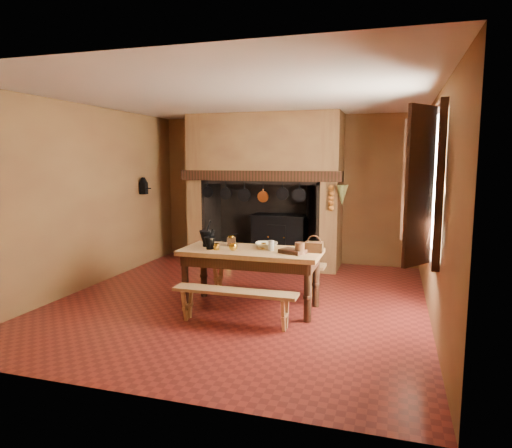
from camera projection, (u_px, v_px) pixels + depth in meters
The scene contains 28 objects.
floor at pixel (241, 300), 6.45m from camera, with size 5.50×5.50×0.00m, color maroon.
ceiling at pixel (240, 97), 6.06m from camera, with size 5.50×5.50×0.00m, color silver.
back_wall at pixel (286, 189), 8.86m from camera, with size 5.00×0.02×2.80m, color olive.
wall_left at pixel (86, 197), 6.97m from camera, with size 0.02×5.50×2.80m, color olive.
wall_right at pixel (436, 207), 5.53m from camera, with size 0.02×5.50×2.80m, color olive.
wall_front at pixel (130, 231), 3.64m from camera, with size 5.00×0.02×2.80m, color olive.
chimney_breast at pixel (265, 168), 8.47m from camera, with size 2.95×0.96×2.80m.
iron_range at pixel (280, 238), 8.71m from camera, with size 1.12×0.55×1.60m.
hearth_pans at pixel (227, 257), 8.84m from camera, with size 0.51×0.62×0.20m.
hanging_pans at pixel (255, 195), 8.07m from camera, with size 1.92×0.29×0.27m.
onion_string at pixel (331, 198), 7.67m from camera, with size 0.12×0.10×0.46m, color #A5671E, non-canonical shape.
herb_bunch at pixel (342, 195), 7.61m from camera, with size 0.20×0.20×0.35m, color brown.
window at pixel (426, 184), 5.16m from camera, with size 0.39×1.75×1.76m.
wall_coffee_mill at pixel (144, 185), 8.40m from camera, with size 0.23×0.16×0.31m.
work_table at pixel (251, 259), 6.02m from camera, with size 1.84×0.82×0.80m.
bench_front at pixel (235, 299), 5.45m from camera, with size 1.52×0.27×0.43m.
bench_back at pixel (264, 270), 6.67m from camera, with size 1.78×0.31×0.50m.
mortar_large at pixel (207, 238), 6.21m from camera, with size 0.21×0.21×0.37m.
mortar_small at pixel (210, 242), 6.01m from camera, with size 0.16×0.16×0.28m.
coffee_grinder at pixel (231, 241), 6.27m from camera, with size 0.16×0.14×0.17m.
brass_mug_a at pixel (217, 247), 5.97m from camera, with size 0.08×0.08×0.09m, color gold.
brass_mug_b at pixel (264, 246), 6.04m from camera, with size 0.07×0.07×0.08m, color gold.
mixing_bowl at pixel (266, 245), 6.10m from camera, with size 0.30×0.30×0.07m, color beige.
stoneware_crock at pixel (300, 248), 5.68m from camera, with size 0.12×0.12×0.15m, color #54331F.
glass_jar at pixel (271, 245), 5.93m from camera, with size 0.08×0.08×0.13m, color beige.
wicker_basket at pixel (314, 247), 5.83m from camera, with size 0.23×0.17×0.22m.
wooden_tray at pixel (293, 251), 5.75m from camera, with size 0.30×0.22×0.05m, color #331910.
brass_cup at pixel (233, 247), 5.94m from camera, with size 0.11×0.11×0.09m, color gold.
Camera 1 is at (2.01, -5.90, 1.96)m, focal length 32.00 mm.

